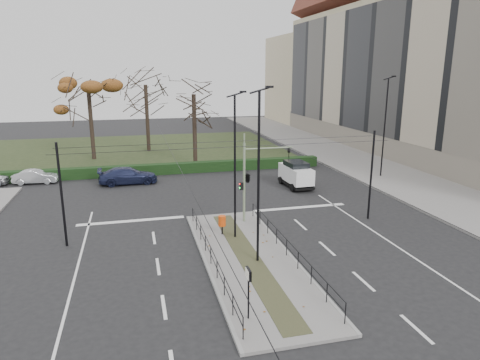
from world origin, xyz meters
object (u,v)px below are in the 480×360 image
object	(u,v)px
white_van	(296,174)
bare_tree_near	(194,100)
streetlamp_median_near	(259,176)
traffic_light	(249,176)
streetlamp_sidewalk	(385,126)
bare_tree_center	(146,90)
info_panel	(248,280)
streetlamp_median_far	(235,166)
parked_car_third	(128,176)
parked_car_second	(35,177)
rust_tree	(88,90)
litter_bin	(222,221)

from	to	relation	value
white_van	bare_tree_near	bearing A→B (deg)	122.74
streetlamp_median_near	traffic_light	bearing A→B (deg)	79.40
streetlamp_sidewalk	bare_tree_center	bearing A→B (deg)	137.62
traffic_light	bare_tree_center	distance (m)	28.75
info_panel	streetlamp_median_far	world-z (taller)	streetlamp_median_far
parked_car_third	info_panel	bearing A→B (deg)	-170.62
parked_car_third	white_van	distance (m)	14.79
streetlamp_median_far	bare_tree_center	bearing A→B (deg)	97.07
traffic_light	parked_car_third	world-z (taller)	traffic_light
white_van	bare_tree_center	bearing A→B (deg)	119.90
streetlamp_median_far	streetlamp_sidewalk	size ratio (longest dim) A/B	0.93
white_van	traffic_light	bearing A→B (deg)	-129.24
parked_car_second	bare_tree_near	size ratio (longest dim) A/B	0.38
streetlamp_sidewalk	streetlamp_median_near	bearing A→B (deg)	-137.58
traffic_light	info_panel	bearing A→B (deg)	-105.23
info_panel	rust_tree	xyz separation A→B (m)	(-8.49, 35.38, 5.95)
info_panel	streetlamp_median_far	xyz separation A→B (m)	(1.52, 8.52, 2.65)
streetlamp_median_far	bare_tree_near	size ratio (longest dim) A/B	0.88
traffic_light	bare_tree_center	bearing A→B (deg)	100.74
litter_bin	rust_tree	distance (m)	28.64
streetlamp_median_near	streetlamp_median_far	bearing A→B (deg)	96.13
streetlamp_median_far	streetlamp_sidewalk	bearing A→B (deg)	34.53
streetlamp_median_far	streetlamp_sidewalk	xyz separation A→B (m)	(16.90, 11.63, 0.34)
info_panel	parked_car_third	world-z (taller)	info_panel
bare_tree_near	parked_car_second	bearing A→B (deg)	-163.80
streetlamp_median_far	bare_tree_center	world-z (taller)	bare_tree_center
info_panel	parked_car_third	size ratio (longest dim) A/B	0.42
litter_bin	streetlamp_sidewalk	bearing A→B (deg)	31.98
streetlamp_median_near	bare_tree_center	world-z (taller)	bare_tree_center
info_panel	streetlamp_median_near	world-z (taller)	streetlamp_median_near
streetlamp_median_far	streetlamp_median_near	bearing A→B (deg)	-83.87
rust_tree	bare_tree_near	xyz separation A→B (m)	(10.73, -5.49, -0.91)
litter_bin	streetlamp_median_far	size ratio (longest dim) A/B	0.14
traffic_light	bare_tree_center	world-z (taller)	bare_tree_center
streetlamp_median_far	rust_tree	bearing A→B (deg)	110.44
parked_car_third	rust_tree	distance (m)	14.35
streetlamp_median_near	white_van	size ratio (longest dim) A/B	2.15
white_van	bare_tree_center	world-z (taller)	bare_tree_center
rust_tree	bare_tree_near	distance (m)	12.08
streetlamp_median_far	white_van	xyz separation A→B (m)	(7.82, 10.32, -3.31)
parked_car_third	traffic_light	bearing A→B (deg)	-149.92
white_van	rust_tree	xyz separation A→B (m)	(-17.83, 16.53, 6.61)
info_panel	streetlamp_sidewalk	size ratio (longest dim) A/B	0.23
streetlamp_median_near	parked_car_third	size ratio (longest dim) A/B	1.76
streetlamp_median_far	info_panel	bearing A→B (deg)	-100.09
litter_bin	rust_tree	xyz separation A→B (m)	(-9.34, 26.20, 6.82)
parked_car_third	bare_tree_near	xyz separation A→B (m)	(6.94, 6.43, 6.14)
traffic_light	streetlamp_median_near	bearing A→B (deg)	-100.60
bare_tree_center	bare_tree_near	bearing A→B (deg)	-63.75
litter_bin	streetlamp_median_far	xyz separation A→B (m)	(0.67, -0.66, 3.51)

